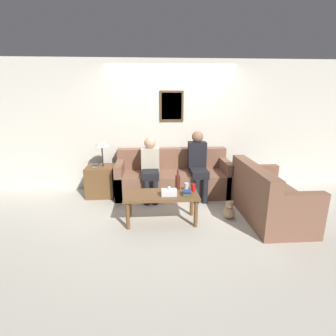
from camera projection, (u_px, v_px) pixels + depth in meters
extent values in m
plane|color=beige|center=(175.00, 203.00, 4.83)|extent=(16.00, 16.00, 0.00)
cube|color=silver|center=(171.00, 126.00, 5.37)|extent=(9.00, 0.06, 2.60)
cube|color=#4C3823|center=(172.00, 106.00, 5.23)|extent=(0.48, 0.02, 0.60)
cube|color=#B7CCB2|center=(172.00, 106.00, 5.22)|extent=(0.40, 0.01, 0.52)
cube|color=brown|center=(173.00, 183.00, 5.19)|extent=(2.20, 0.83, 0.46)
cube|color=brown|center=(172.00, 158.00, 5.37)|extent=(2.20, 0.20, 0.41)
cube|color=brown|center=(120.00, 179.00, 5.09)|extent=(0.14, 0.83, 0.68)
cube|color=brown|center=(225.00, 177.00, 5.23)|extent=(0.14, 0.83, 0.68)
cube|color=brown|center=(270.00, 204.00, 4.20)|extent=(0.83, 1.54, 0.46)
cube|color=brown|center=(253.00, 179.00, 4.06)|extent=(0.20, 1.54, 0.41)
cube|color=brown|center=(294.00, 217.00, 3.50)|extent=(0.83, 0.14, 0.68)
cube|color=brown|center=(254.00, 183.00, 4.84)|extent=(0.83, 0.14, 0.68)
cube|color=brown|center=(161.00, 195.00, 4.00)|extent=(1.13, 0.52, 0.04)
cylinder|color=brown|center=(128.00, 216.00, 3.84)|extent=(0.06, 0.06, 0.42)
cylinder|color=brown|center=(196.00, 214.00, 3.90)|extent=(0.06, 0.06, 0.42)
cylinder|color=brown|center=(130.00, 205.00, 4.22)|extent=(0.06, 0.06, 0.42)
cylinder|color=brown|center=(192.00, 203.00, 4.28)|extent=(0.06, 0.06, 0.42)
cube|color=brown|center=(101.00, 181.00, 5.12)|extent=(0.52, 0.52, 0.59)
cylinder|color=#262628|center=(102.00, 156.00, 4.99)|extent=(0.02, 0.02, 0.41)
cone|color=beige|center=(102.00, 144.00, 4.93)|extent=(0.29, 0.29, 0.10)
cube|color=gold|center=(95.00, 166.00, 5.01)|extent=(0.11, 0.08, 0.02)
cube|color=navy|center=(95.00, 165.00, 5.00)|extent=(0.12, 0.09, 0.02)
cylinder|color=#562319|center=(178.00, 182.00, 4.17)|extent=(0.08, 0.08, 0.23)
cylinder|color=#562319|center=(178.00, 172.00, 4.12)|extent=(0.03, 0.03, 0.10)
cylinder|color=silver|center=(186.00, 186.00, 4.15)|extent=(0.07, 0.07, 0.11)
cube|color=#237547|center=(187.00, 194.00, 3.93)|extent=(0.16, 0.11, 0.03)
cube|color=red|center=(187.00, 193.00, 3.93)|extent=(0.16, 0.10, 0.02)
cube|color=navy|center=(187.00, 191.00, 3.92)|extent=(0.14, 0.12, 0.02)
cylinder|color=red|center=(193.00, 188.00, 4.07)|extent=(0.07, 0.07, 0.12)
cube|color=silver|center=(169.00, 192.00, 3.90)|extent=(0.23, 0.12, 0.10)
sphere|color=white|center=(169.00, 188.00, 3.89)|extent=(0.05, 0.05, 0.05)
cube|color=black|center=(150.00, 174.00, 4.84)|extent=(0.31, 0.44, 0.14)
cylinder|color=black|center=(147.00, 193.00, 4.69)|extent=(0.11, 0.11, 0.46)
cylinder|color=black|center=(155.00, 192.00, 4.70)|extent=(0.11, 0.11, 0.46)
cube|color=beige|center=(150.00, 159.00, 4.99)|extent=(0.34, 0.22, 0.44)
sphere|color=tan|center=(150.00, 143.00, 4.90)|extent=(0.22, 0.22, 0.22)
cube|color=black|center=(199.00, 173.00, 4.92)|extent=(0.31, 0.49, 0.14)
cylinder|color=black|center=(197.00, 191.00, 4.76)|extent=(0.11, 0.11, 0.46)
cylinder|color=black|center=(205.00, 191.00, 4.77)|extent=(0.11, 0.11, 0.46)
cube|color=black|center=(197.00, 156.00, 5.08)|extent=(0.34, 0.22, 0.54)
sphere|color=#8C664C|center=(198.00, 137.00, 4.98)|extent=(0.22, 0.22, 0.22)
sphere|color=tan|center=(229.00, 212.00, 4.21)|extent=(0.19, 0.19, 0.19)
sphere|color=tan|center=(229.00, 204.00, 4.17)|extent=(0.12, 0.12, 0.12)
sphere|color=tan|center=(227.00, 202.00, 4.16)|extent=(0.04, 0.04, 0.04)
sphere|color=tan|center=(232.00, 202.00, 4.16)|extent=(0.04, 0.04, 0.04)
sphere|color=beige|center=(230.00, 206.00, 4.12)|extent=(0.05, 0.05, 0.05)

